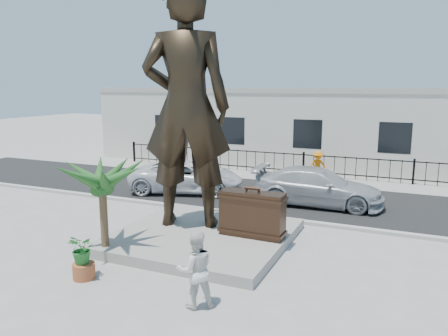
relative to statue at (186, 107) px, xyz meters
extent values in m
plane|color=#9E9991|center=(1.33, -2.04, -4.17)|extent=(100.00, 100.00, 0.00)
cube|color=black|center=(1.33, 5.96, -4.16)|extent=(40.00, 7.00, 0.01)
cube|color=#A5A399|center=(1.33, 2.46, -4.11)|extent=(40.00, 0.25, 0.12)
cube|color=#9E9991|center=(1.33, 9.96, -4.16)|extent=(40.00, 2.50, 0.02)
cube|color=gray|center=(0.83, -0.54, -4.02)|extent=(5.20, 5.20, 0.30)
cube|color=black|center=(1.33, 10.76, -3.57)|extent=(22.00, 0.10, 1.20)
cube|color=silver|center=(1.33, 14.96, -1.97)|extent=(28.00, 7.00, 4.40)
imported|color=black|center=(0.00, 0.00, 0.00)|extent=(3.26, 2.66, 7.73)
cube|color=#332115|center=(2.36, -0.26, -3.17)|extent=(1.98, 0.67, 1.38)
imported|color=silver|center=(2.52, -4.34, -3.29)|extent=(1.07, 1.04, 1.74)
imported|color=silver|center=(-2.73, 4.98, -3.44)|extent=(5.64, 3.83, 1.43)
imported|color=#A9ABAE|center=(3.25, 5.13, -3.40)|extent=(5.30, 2.31, 1.52)
imported|color=orange|center=(2.30, 9.76, -3.38)|extent=(1.12, 0.85, 1.53)
cylinder|color=#9B4C29|center=(-0.75, -4.20, -3.97)|extent=(0.56, 0.56, 0.40)
imported|color=#216524|center=(-0.75, -4.20, -3.38)|extent=(0.84, 0.77, 0.77)
camera|label=1|loc=(6.67, -12.31, 0.67)|focal=35.00mm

